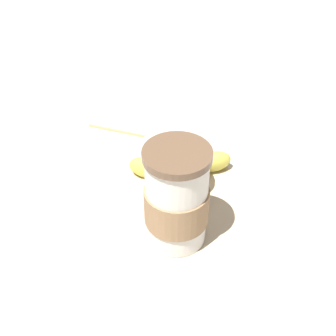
{
  "coord_description": "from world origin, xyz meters",
  "views": [
    {
      "loc": [
        -0.36,
        0.38,
        0.49
      ],
      "look_at": [
        0.0,
        0.0,
        0.06
      ],
      "focal_mm": 50.0,
      "sensor_mm": 36.0,
      "label": 1
    }
  ],
  "objects_px": {
    "coffee_cup": "(177,199)",
    "muffin": "(175,162)",
    "sugar_packet": "(249,173)",
    "banana": "(181,166)"
  },
  "relations": [
    {
      "from": "muffin",
      "to": "sugar_packet",
      "type": "height_order",
      "value": "muffin"
    },
    {
      "from": "coffee_cup",
      "to": "banana",
      "type": "bearing_deg",
      "value": -50.89
    },
    {
      "from": "coffee_cup",
      "to": "muffin",
      "type": "distance_m",
      "value": 0.1
    },
    {
      "from": "sugar_packet",
      "to": "muffin",
      "type": "bearing_deg",
      "value": 59.61
    },
    {
      "from": "banana",
      "to": "sugar_packet",
      "type": "xyz_separation_m",
      "value": [
        -0.08,
        -0.08,
        -0.02
      ]
    },
    {
      "from": "muffin",
      "to": "sugar_packet",
      "type": "bearing_deg",
      "value": -120.39
    },
    {
      "from": "coffee_cup",
      "to": "muffin",
      "type": "bearing_deg",
      "value": -46.34
    },
    {
      "from": "coffee_cup",
      "to": "sugar_packet",
      "type": "relative_size",
      "value": 2.96
    },
    {
      "from": "coffee_cup",
      "to": "sugar_packet",
      "type": "height_order",
      "value": "coffee_cup"
    },
    {
      "from": "coffee_cup",
      "to": "sugar_packet",
      "type": "xyz_separation_m",
      "value": [
        0.0,
        -0.18,
        -0.07
      ]
    }
  ]
}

